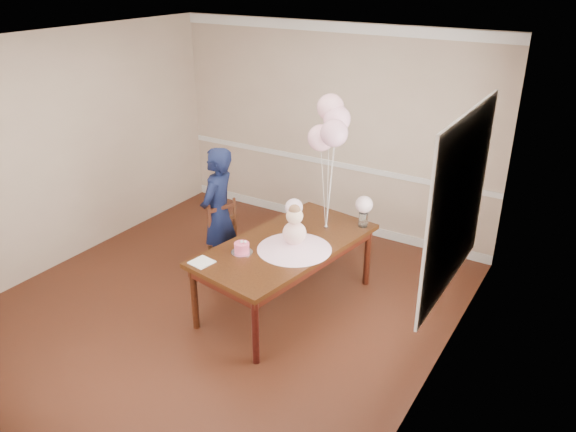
{
  "coord_description": "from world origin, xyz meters",
  "views": [
    {
      "loc": [
        3.25,
        -3.86,
        3.37
      ],
      "look_at": [
        0.6,
        0.46,
        1.05
      ],
      "focal_mm": 35.0,
      "sensor_mm": 36.0,
      "label": 1
    }
  ],
  "objects_px": {
    "woman": "(218,213)",
    "birthday_cake": "(242,247)",
    "dining_chair_seat": "(233,249)",
    "dining_table_top": "(286,245)"
  },
  "relations": [
    {
      "from": "woman",
      "to": "birthday_cake",
      "type": "bearing_deg",
      "value": 41.96
    },
    {
      "from": "woman",
      "to": "dining_chair_seat",
      "type": "bearing_deg",
      "value": 62.18
    },
    {
      "from": "dining_table_top",
      "to": "woman",
      "type": "xyz_separation_m",
      "value": [
        -1.0,
        0.16,
        0.06
      ]
    },
    {
      "from": "birthday_cake",
      "to": "woman",
      "type": "bearing_deg",
      "value": 142.41
    },
    {
      "from": "dining_table_top",
      "to": "birthday_cake",
      "type": "xyz_separation_m",
      "value": [
        -0.26,
        -0.41,
        0.08
      ]
    },
    {
      "from": "dining_table_top",
      "to": "birthday_cake",
      "type": "relative_size",
      "value": 13.33
    },
    {
      "from": "birthday_cake",
      "to": "dining_chair_seat",
      "type": "distance_m",
      "value": 0.8
    },
    {
      "from": "birthday_cake",
      "to": "dining_table_top",
      "type": "bearing_deg",
      "value": 57.02
    },
    {
      "from": "dining_chair_seat",
      "to": "dining_table_top",
      "type": "bearing_deg",
      "value": 13.25
    },
    {
      "from": "birthday_cake",
      "to": "dining_chair_seat",
      "type": "relative_size",
      "value": 0.37
    }
  ]
}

